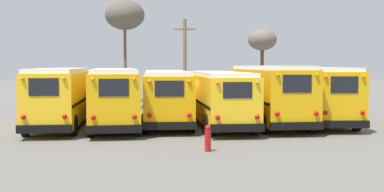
{
  "coord_description": "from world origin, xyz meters",
  "views": [
    {
      "loc": [
        -2.61,
        -26.8,
        3.36
      ],
      "look_at": [
        0.0,
        -0.04,
        1.62
      ],
      "focal_mm": 45.0,
      "sensor_mm": 36.0,
      "label": 1
    }
  ],
  "objects_px": {
    "utility_pole": "(185,60)",
    "school_bus_2": "(166,95)",
    "bare_tree_1": "(262,41)",
    "school_bus_3": "(219,96)",
    "school_bus_1": "(114,95)",
    "school_bus_5": "(314,93)",
    "bare_tree_0": "(125,16)",
    "school_bus_0": "(62,95)",
    "school_bus_4": "(269,93)",
    "fire_hydrant": "(208,138)"
  },
  "relations": [
    {
      "from": "school_bus_1",
      "to": "school_bus_5",
      "type": "bearing_deg",
      "value": 3.21
    },
    {
      "from": "school_bus_3",
      "to": "bare_tree_0",
      "type": "bearing_deg",
      "value": 108.74
    },
    {
      "from": "school_bus_2",
      "to": "school_bus_4",
      "type": "bearing_deg",
      "value": -13.17
    },
    {
      "from": "school_bus_3",
      "to": "fire_hydrant",
      "type": "height_order",
      "value": "school_bus_3"
    },
    {
      "from": "utility_pole",
      "to": "fire_hydrant",
      "type": "height_order",
      "value": "utility_pole"
    },
    {
      "from": "school_bus_0",
      "to": "utility_pole",
      "type": "bearing_deg",
      "value": 60.39
    },
    {
      "from": "school_bus_0",
      "to": "bare_tree_1",
      "type": "height_order",
      "value": "bare_tree_1"
    },
    {
      "from": "school_bus_2",
      "to": "bare_tree_1",
      "type": "xyz_separation_m",
      "value": [
        10.74,
        20.7,
        4.17
      ]
    },
    {
      "from": "school_bus_1",
      "to": "school_bus_2",
      "type": "xyz_separation_m",
      "value": [
        2.86,
        1.21,
        -0.06
      ]
    },
    {
      "from": "school_bus_2",
      "to": "school_bus_4",
      "type": "height_order",
      "value": "school_bus_4"
    },
    {
      "from": "utility_pole",
      "to": "school_bus_2",
      "type": "bearing_deg",
      "value": -99.35
    },
    {
      "from": "school_bus_3",
      "to": "bare_tree_1",
      "type": "bearing_deg",
      "value": 70.49
    },
    {
      "from": "bare_tree_0",
      "to": "fire_hydrant",
      "type": "xyz_separation_m",
      "value": [
        4.18,
        -24.86,
        -7.19
      ]
    },
    {
      "from": "school_bus_0",
      "to": "school_bus_4",
      "type": "relative_size",
      "value": 1.1
    },
    {
      "from": "school_bus_0",
      "to": "bare_tree_0",
      "type": "height_order",
      "value": "bare_tree_0"
    },
    {
      "from": "school_bus_5",
      "to": "bare_tree_1",
      "type": "xyz_separation_m",
      "value": [
        2.15,
        21.26,
        4.07
      ]
    },
    {
      "from": "bare_tree_1",
      "to": "school_bus_0",
      "type": "bearing_deg",
      "value": -127.65
    },
    {
      "from": "bare_tree_1",
      "to": "fire_hydrant",
      "type": "bearing_deg",
      "value": -107.6
    },
    {
      "from": "school_bus_1",
      "to": "school_bus_5",
      "type": "relative_size",
      "value": 1.03
    },
    {
      "from": "school_bus_2",
      "to": "fire_hydrant",
      "type": "xyz_separation_m",
      "value": [
        1.23,
        -9.26,
        -1.13
      ]
    },
    {
      "from": "school_bus_1",
      "to": "bare_tree_0",
      "type": "xyz_separation_m",
      "value": [
        -0.08,
        16.8,
        6.0
      ]
    },
    {
      "from": "school_bus_1",
      "to": "school_bus_4",
      "type": "bearing_deg",
      "value": -0.88
    },
    {
      "from": "school_bus_4",
      "to": "bare_tree_1",
      "type": "height_order",
      "value": "bare_tree_1"
    },
    {
      "from": "school_bus_3",
      "to": "school_bus_4",
      "type": "xyz_separation_m",
      "value": [
        2.86,
        0.18,
        0.17
      ]
    },
    {
      "from": "school_bus_5",
      "to": "fire_hydrant",
      "type": "bearing_deg",
      "value": -130.22
    },
    {
      "from": "fire_hydrant",
      "to": "utility_pole",
      "type": "bearing_deg",
      "value": 87.58
    },
    {
      "from": "school_bus_2",
      "to": "fire_hydrant",
      "type": "relative_size",
      "value": 10.58
    },
    {
      "from": "school_bus_3",
      "to": "fire_hydrant",
      "type": "relative_size",
      "value": 9.96
    },
    {
      "from": "bare_tree_1",
      "to": "fire_hydrant",
      "type": "height_order",
      "value": "bare_tree_1"
    },
    {
      "from": "school_bus_2",
      "to": "bare_tree_1",
      "type": "relative_size",
      "value": 1.56
    },
    {
      "from": "school_bus_0",
      "to": "bare_tree_1",
      "type": "bearing_deg",
      "value": 52.35
    },
    {
      "from": "school_bus_0",
      "to": "school_bus_4",
      "type": "bearing_deg",
      "value": -3.46
    },
    {
      "from": "school_bus_0",
      "to": "school_bus_1",
      "type": "bearing_deg",
      "value": -11.07
    },
    {
      "from": "school_bus_3",
      "to": "bare_tree_0",
      "type": "distance_m",
      "value": 19.07
    },
    {
      "from": "utility_pole",
      "to": "bare_tree_1",
      "type": "relative_size",
      "value": 1.03
    },
    {
      "from": "school_bus_5",
      "to": "bare_tree_0",
      "type": "height_order",
      "value": "bare_tree_0"
    },
    {
      "from": "school_bus_2",
      "to": "utility_pole",
      "type": "relative_size",
      "value": 1.51
    },
    {
      "from": "school_bus_5",
      "to": "utility_pole",
      "type": "bearing_deg",
      "value": 114.83
    },
    {
      "from": "school_bus_3",
      "to": "school_bus_5",
      "type": "height_order",
      "value": "school_bus_5"
    },
    {
      "from": "school_bus_0",
      "to": "bare_tree_0",
      "type": "distance_m",
      "value": 17.53
    },
    {
      "from": "school_bus_3",
      "to": "utility_pole",
      "type": "distance_m",
      "value": 14.96
    },
    {
      "from": "utility_pole",
      "to": "bare_tree_1",
      "type": "distance_m",
      "value": 11.51
    },
    {
      "from": "school_bus_1",
      "to": "bare_tree_0",
      "type": "relative_size",
      "value": 1.15
    },
    {
      "from": "school_bus_3",
      "to": "school_bus_5",
      "type": "bearing_deg",
      "value": 9.49
    },
    {
      "from": "utility_pole",
      "to": "school_bus_4",
      "type": "bearing_deg",
      "value": -76.38
    },
    {
      "from": "school_bus_0",
      "to": "fire_hydrant",
      "type": "height_order",
      "value": "school_bus_0"
    },
    {
      "from": "school_bus_3",
      "to": "utility_pole",
      "type": "height_order",
      "value": "utility_pole"
    },
    {
      "from": "utility_pole",
      "to": "bare_tree_0",
      "type": "distance_m",
      "value": 6.88
    },
    {
      "from": "school_bus_1",
      "to": "bare_tree_1",
      "type": "bearing_deg",
      "value": 58.16
    },
    {
      "from": "school_bus_1",
      "to": "school_bus_4",
      "type": "xyz_separation_m",
      "value": [
        8.59,
        -0.13,
        0.09
      ]
    }
  ]
}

